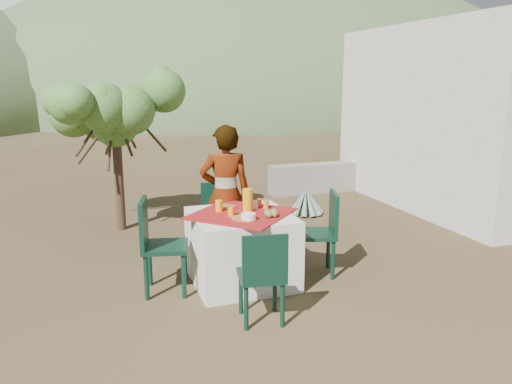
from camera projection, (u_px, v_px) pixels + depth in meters
ground at (182, 277)px, 5.51m from camera, size 160.00×160.00×0.00m
table at (241, 248)px, 5.31m from camera, size 1.30×1.30×0.76m
chair_far at (217, 214)px, 6.25m from camera, size 0.47×0.47×0.87m
chair_near at (263, 273)px, 4.35m from camera, size 0.45×0.45×0.86m
chair_left at (157, 241)px, 5.01m from camera, size 0.54×0.54×0.98m
chair_right at (323, 229)px, 5.50m from camera, size 0.54×0.54×0.93m
person at (225, 194)px, 5.84m from camera, size 0.66×0.50×1.63m
shrub_tree at (120, 119)px, 6.99m from camera, size 1.71×1.68×2.01m
agave at (306, 202)px, 8.02m from camera, size 0.57×0.58×0.61m
guesthouse at (483, 117)px, 8.59m from camera, size 3.20×4.20×3.00m
stone_wall at (333, 177)px, 9.71m from camera, size 2.60×0.35×0.55m
hill_near_right at (245, 105)px, 42.51m from camera, size 48.00×48.00×20.00m
hill_far_center at (54, 100)px, 52.30m from camera, size 60.00×60.00×24.00m
hill_far_right at (352, 98)px, 56.75m from camera, size 36.00×36.00×14.00m
plate_far at (226, 207)px, 5.46m from camera, size 0.22×0.22×0.01m
plate_near at (243, 218)px, 5.03m from camera, size 0.24×0.24×0.01m
glass_far at (219, 206)px, 5.29m from camera, size 0.08×0.08×0.12m
glass_near at (231, 212)px, 5.10m from camera, size 0.06×0.06×0.10m
juice_pitcher at (248, 200)px, 5.28m from camera, size 0.11×0.11×0.24m
bowl_plate at (248, 219)px, 4.97m from camera, size 0.17×0.17×0.01m
white_bowl at (248, 216)px, 4.96m from camera, size 0.15×0.15×0.06m
jar_left at (266, 204)px, 5.41m from camera, size 0.06×0.06×0.09m
jar_right at (260, 203)px, 5.50m from camera, size 0.05×0.05×0.08m
napkin_holder at (254, 205)px, 5.38m from camera, size 0.08×0.05×0.10m
fruit_cluster at (271, 213)px, 5.08m from camera, size 0.15×0.14×0.08m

